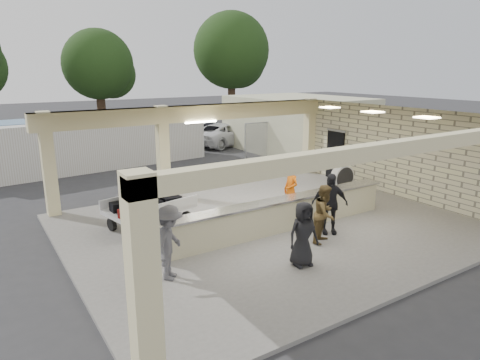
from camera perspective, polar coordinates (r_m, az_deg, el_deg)
ground at (r=13.55m, az=3.96°, el=-6.40°), size 120.00×120.00×0.00m
pavilion at (r=13.77m, az=3.12°, el=-0.15°), size 12.01×10.00×3.55m
baggage_counter at (r=12.98m, az=5.32°, el=-4.64°), size 8.20×0.58×0.98m
luggage_cart at (r=13.35m, az=-12.14°, el=-3.00°), size 2.76×2.02×1.46m
drum_fan at (r=17.37m, az=13.45°, el=0.30°), size 0.98×0.54×1.08m
baggage_handler at (r=14.34m, az=6.80°, el=-1.34°), size 0.34×0.61×1.67m
passenger_a at (r=12.20m, az=11.23°, el=-4.43°), size 0.88×0.68×1.66m
passenger_b at (r=12.83m, az=11.85°, el=-3.10°), size 1.12×0.89×1.83m
passenger_c at (r=10.03m, az=-9.37°, el=-8.24°), size 1.07×1.12×1.78m
passenger_d at (r=10.69m, az=8.41°, el=-7.13°), size 0.84×0.43×1.64m
car_white_a at (r=28.10m, az=-1.90°, el=6.16°), size 5.58×3.99×1.45m
car_white_b at (r=30.69m, az=5.91°, el=6.67°), size 4.21×1.76×1.31m
car_dark at (r=28.53m, az=-3.42°, el=6.26°), size 4.55×3.33×1.44m
container_white at (r=22.69m, az=-18.48°, el=4.66°), size 11.45×3.31×2.45m
fence at (r=26.94m, az=11.46°, el=6.22°), size 12.06×0.06×2.03m
tree_mid at (r=37.61m, az=-17.97°, el=14.10°), size 6.00×5.60×8.00m
tree_right at (r=41.55m, az=-0.89°, el=16.49°), size 7.20×7.00×10.00m
adjacent_building at (r=26.60m, az=7.67°, el=7.46°), size 6.00×8.00×3.20m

